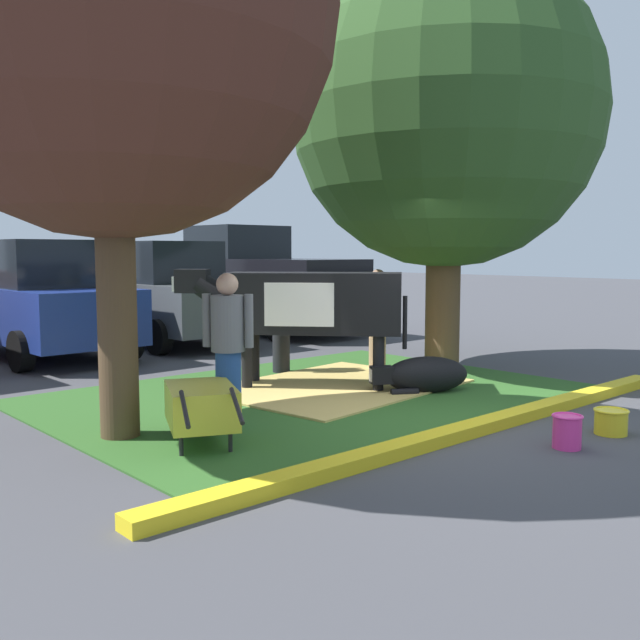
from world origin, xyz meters
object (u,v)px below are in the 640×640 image
shade_tree_left (109,9)px  shade_tree_right (446,114)px  cow_holstein (306,304)px  sedan_silver (161,294)px  bucket_pink (567,431)px  person_handler (228,347)px  bucket_yellow (611,421)px  person_visitor_far (378,317)px  pickup_truck_black (260,282)px  sedan_blue (41,300)px  person_visitor_near (281,320)px  wheelbarrow (201,406)px  calf_lying (424,375)px

shade_tree_left → shade_tree_right: shade_tree_left is taller
cow_holstein → sedan_silver: sedan_silver is taller
shade_tree_left → bucket_pink: size_ratio=19.74×
person_handler → bucket_yellow: bearing=-44.0°
shade_tree_right → bucket_yellow: size_ratio=18.20×
person_visitor_far → pickup_truck_black: bearing=70.3°
person_visitor_far → pickup_truck_black: size_ratio=0.29×
person_handler → sedan_silver: bearing=65.7°
person_handler → bucket_pink: size_ratio=5.10×
sedan_silver → pickup_truck_black: size_ratio=0.82×
bucket_yellow → sedan_blue: sedan_blue is taller
person_visitor_far → sedan_silver: sedan_silver is taller
person_visitor_near → cow_holstein: bearing=-113.3°
person_visitor_near → shade_tree_right: bearing=-34.8°
shade_tree_left → sedan_silver: 7.93m
shade_tree_left → person_visitor_far: shade_tree_left is taller
shade_tree_right → person_visitor_near: shade_tree_right is taller
cow_holstein → person_visitor_far: (1.72, 0.31, -0.30)m
person_handler → wheelbarrow: bearing=-150.8°
shade_tree_right → pickup_truck_black: shade_tree_right is taller
shade_tree_left → bucket_yellow: shade_tree_left is taller
sedan_silver → pickup_truck_black: bearing=8.4°
cow_holstein → person_visitor_near: size_ratio=1.72×
person_handler → sedan_blue: size_ratio=0.36×
shade_tree_right → bucket_yellow: (-1.83, -3.56, -3.75)m
calf_lying → bucket_yellow: size_ratio=3.74×
bucket_pink → sedan_silver: sedan_silver is taller
sedan_silver → bucket_pink: bearing=-96.3°
person_visitor_far → person_visitor_near: bearing=146.7°
bucket_pink → sedan_blue: (-1.41, 9.11, 0.82)m
calf_lying → wheelbarrow: wheelbarrow is taller
shade_tree_right → bucket_pink: size_ratio=19.66×
sedan_blue → sedan_silver: bearing=4.3°
person_visitor_near → person_visitor_far: size_ratio=0.97×
person_visitor_far → wheelbarrow: person_visitor_far is taller
person_visitor_near → sedan_silver: (0.45, 4.35, 0.18)m
person_visitor_far → pickup_truck_black: pickup_truck_black is taller
bucket_yellow → person_handler: bearing=136.0°
wheelbarrow → bucket_pink: bearing=-43.3°
shade_tree_left → sedan_silver: bearing=57.3°
shade_tree_right → bucket_yellow: bearing=-117.2°
cow_holstein → sedan_silver: (0.93, 5.47, -0.15)m
cow_holstein → pickup_truck_black: (3.72, 5.89, -0.02)m
shade_tree_left → wheelbarrow: (0.42, -0.80, -3.69)m
bucket_yellow → sedan_silver: size_ratio=0.08×
calf_lying → bucket_pink: 2.72m
bucket_pink → sedan_silver: 9.38m
shade_tree_left → person_visitor_near: shade_tree_left is taller
calf_lying → person_handler: size_ratio=0.79×
bucket_yellow → bucket_pink: bearing=177.1°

